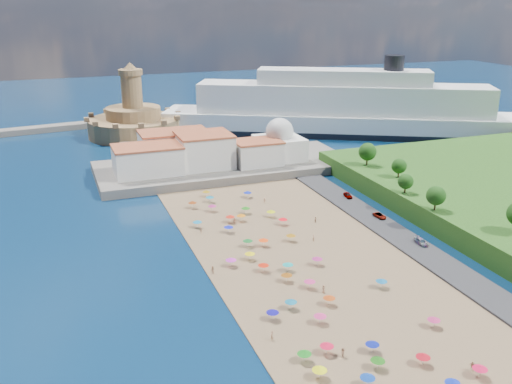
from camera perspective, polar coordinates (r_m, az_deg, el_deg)
name	(u,v)px	position (r m, az deg, el deg)	size (l,w,h in m)	color
ground	(277,257)	(136.79, 2.07, -6.56)	(700.00, 700.00, 0.00)	#071938
terrace	(225,166)	(203.88, -3.10, 2.56)	(90.00, 36.00, 3.00)	#59544C
jetty	(146,149)	(232.12, -10.90, 4.20)	(18.00, 70.00, 2.40)	#59544C
waterfront_buildings	(188,152)	(199.48, -6.77, 3.99)	(57.00, 29.00, 11.00)	silver
domed_building	(279,143)	(206.68, 2.35, 4.95)	(16.00, 16.00, 15.00)	silver
fortress	(134,121)	(259.81, -12.12, 6.92)	(40.00, 40.00, 32.40)	#A77C53
cruise_ship	(342,111)	(260.07, 8.59, 7.99)	(154.06, 95.75, 35.26)	black
beach_parasols	(294,274)	(124.39, 3.84, -8.22)	(32.62, 116.08, 2.20)	gray
beachgoers	(282,265)	(130.81, 2.63, -7.26)	(36.26, 88.24, 1.88)	tan
parked_cars	(382,217)	(161.08, 12.48, -2.44)	(2.39, 41.72, 1.43)	gray
hillside_trees	(470,203)	(152.16, 20.63, -1.00)	(15.85, 108.29, 7.86)	#382314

